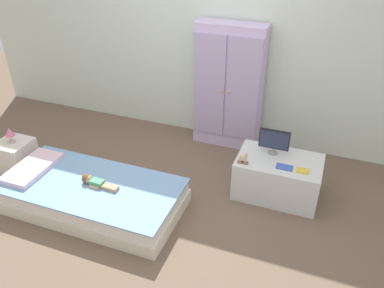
# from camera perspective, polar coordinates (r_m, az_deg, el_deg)

# --- Properties ---
(ground_plane) EXTENTS (10.00, 10.00, 0.02)m
(ground_plane) POSITION_cam_1_polar(r_m,az_deg,el_deg) (4.00, -4.74, -8.80)
(ground_plane) COLOR brown
(back_wall) EXTENTS (6.40, 0.05, 2.70)m
(back_wall) POSITION_cam_1_polar(r_m,az_deg,el_deg) (4.68, 2.94, 16.38)
(back_wall) COLOR silver
(back_wall) RESTS_ON ground_plane
(bed) EXTENTS (1.76, 0.86, 0.27)m
(bed) POSITION_cam_1_polar(r_m,az_deg,el_deg) (4.00, -14.37, -7.24)
(bed) COLOR silver
(bed) RESTS_ON ground_plane
(pillow) EXTENTS (0.32, 0.62, 0.05)m
(pillow) POSITION_cam_1_polar(r_m,az_deg,el_deg) (4.28, -22.25, -3.19)
(pillow) COLOR silver
(pillow) RESTS_ON bed
(doll) EXTENTS (0.39, 0.14, 0.10)m
(doll) POSITION_cam_1_polar(r_m,az_deg,el_deg) (3.88, -14.22, -5.28)
(doll) COLOR #4CA375
(doll) RESTS_ON bed
(nightstand) EXTENTS (0.35, 0.35, 0.35)m
(nightstand) POSITION_cam_1_polar(r_m,az_deg,el_deg) (4.80, -24.28, -1.52)
(nightstand) COLOR silver
(nightstand) RESTS_ON ground_plane
(table_lamp) EXTENTS (0.10, 0.10, 0.18)m
(table_lamp) POSITION_cam_1_polar(r_m,az_deg,el_deg) (4.66, -25.06, 1.53)
(table_lamp) COLOR #B7B2AD
(table_lamp) RESTS_ON nightstand
(wardrobe) EXTENTS (0.80, 0.30, 1.49)m
(wardrobe) POSITION_cam_1_polar(r_m,az_deg,el_deg) (4.64, 5.36, 8.26)
(wardrobe) COLOR silver
(wardrobe) RESTS_ON ground_plane
(tv_stand) EXTENTS (0.83, 0.54, 0.42)m
(tv_stand) POSITION_cam_1_polar(r_m,az_deg,el_deg) (4.08, 12.38, -4.71)
(tv_stand) COLOR silver
(tv_stand) RESTS_ON ground_plane
(tv_monitor) EXTENTS (0.30, 0.10, 0.27)m
(tv_monitor) POSITION_cam_1_polar(r_m,az_deg,el_deg) (3.97, 11.91, 0.53)
(tv_monitor) COLOR #99999E
(tv_monitor) RESTS_ON tv_stand
(rocking_horse_toy) EXTENTS (0.11, 0.04, 0.13)m
(rocking_horse_toy) POSITION_cam_1_polar(r_m,az_deg,el_deg) (3.82, 7.59, -2.03)
(rocking_horse_toy) COLOR #8E6642
(rocking_horse_toy) RESTS_ON tv_stand
(book_blue) EXTENTS (0.16, 0.09, 0.01)m
(book_blue) POSITION_cam_1_polar(r_m,az_deg,el_deg) (3.85, 13.34, -3.31)
(book_blue) COLOR blue
(book_blue) RESTS_ON tv_stand
(book_yellow) EXTENTS (0.12, 0.08, 0.02)m
(book_yellow) POSITION_cam_1_polar(r_m,az_deg,el_deg) (3.84, 15.82, -3.76)
(book_yellow) COLOR gold
(book_yellow) RESTS_ON tv_stand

